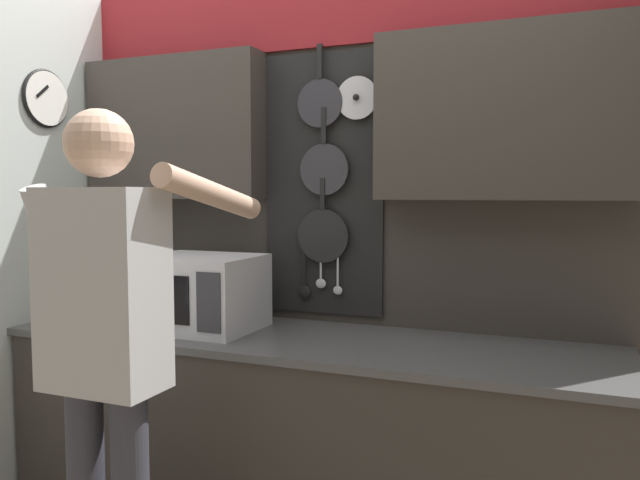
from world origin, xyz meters
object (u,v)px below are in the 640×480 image
Objects in this scene: microwave at (200,292)px; utensil_crock at (104,300)px; person at (107,330)px; knife_block at (133,302)px.

utensil_crock reaches higher than microwave.
person is (0.61, -0.68, 0.05)m from utensil_crock.
knife_block is 0.16m from utensil_crock.
microwave is 1.35× the size of utensil_crock.
knife_block is at bearing -0.15° from utensil_crock.
person reaches higher than knife_block.
utensil_crock reaches higher than knife_block.
utensil_crock is at bearing 179.85° from knife_block.
person is at bearing -48.10° from utensil_crock.
person is (0.09, -0.67, -0.02)m from microwave.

